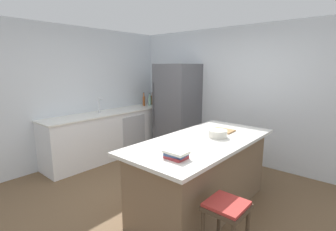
{
  "coord_description": "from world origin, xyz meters",
  "views": [
    {
      "loc": [
        2.08,
        -2.3,
        1.85
      ],
      "look_at": [
        -0.73,
        0.94,
        1.0
      ],
      "focal_mm": 26.5,
      "sensor_mm": 36.0,
      "label": 1
    }
  ],
  "objects_px": {
    "vinegar_bottle": "(144,101)",
    "bar_stool": "(226,214)",
    "whiskey_bottle": "(153,99)",
    "mixing_bowl": "(218,134)",
    "wine_bottle": "(154,98)",
    "cookbook_stack": "(176,154)",
    "cutting_board": "(222,130)",
    "refrigerator": "(177,109)",
    "kitchen_island": "(202,174)",
    "sink_faucet": "(99,105)",
    "gin_bottle": "(150,101)"
  },
  "relations": [
    {
      "from": "cutting_board",
      "to": "vinegar_bottle",
      "type": "bearing_deg",
      "value": 160.83
    },
    {
      "from": "sink_faucet",
      "to": "gin_bottle",
      "type": "distance_m",
      "value": 1.33
    },
    {
      "from": "wine_bottle",
      "to": "cookbook_stack",
      "type": "distance_m",
      "value": 3.52
    },
    {
      "from": "vinegar_bottle",
      "to": "bar_stool",
      "type": "bearing_deg",
      "value": -32.7
    },
    {
      "from": "kitchen_island",
      "to": "refrigerator",
      "type": "height_order",
      "value": "refrigerator"
    },
    {
      "from": "bar_stool",
      "to": "gin_bottle",
      "type": "bearing_deg",
      "value": 145.27
    },
    {
      "from": "bar_stool",
      "to": "cutting_board",
      "type": "height_order",
      "value": "cutting_board"
    },
    {
      "from": "sink_faucet",
      "to": "mixing_bowl",
      "type": "relative_size",
      "value": 1.22
    },
    {
      "from": "bar_stool",
      "to": "whiskey_bottle",
      "type": "distance_m",
      "value": 4.12
    },
    {
      "from": "sink_faucet",
      "to": "bar_stool",
      "type": "bearing_deg",
      "value": -15.12
    },
    {
      "from": "kitchen_island",
      "to": "cutting_board",
      "type": "bearing_deg",
      "value": 91.96
    },
    {
      "from": "refrigerator",
      "to": "bar_stool",
      "type": "distance_m",
      "value": 3.29
    },
    {
      "from": "wine_bottle",
      "to": "cutting_board",
      "type": "height_order",
      "value": "wine_bottle"
    },
    {
      "from": "cookbook_stack",
      "to": "mixing_bowl",
      "type": "relative_size",
      "value": 0.98
    },
    {
      "from": "whiskey_bottle",
      "to": "gin_bottle",
      "type": "bearing_deg",
      "value": -62.28
    },
    {
      "from": "whiskey_bottle",
      "to": "gin_bottle",
      "type": "distance_m",
      "value": 0.22
    },
    {
      "from": "cutting_board",
      "to": "refrigerator",
      "type": "bearing_deg",
      "value": 148.39
    },
    {
      "from": "vinegar_bottle",
      "to": "kitchen_island",
      "type": "bearing_deg",
      "value": -29.0
    },
    {
      "from": "gin_bottle",
      "to": "cutting_board",
      "type": "relative_size",
      "value": 0.96
    },
    {
      "from": "sink_faucet",
      "to": "whiskey_bottle",
      "type": "height_order",
      "value": "sink_faucet"
    },
    {
      "from": "bar_stool",
      "to": "mixing_bowl",
      "type": "relative_size",
      "value": 2.6
    },
    {
      "from": "wine_bottle",
      "to": "sink_faucet",
      "type": "bearing_deg",
      "value": -94.88
    },
    {
      "from": "mixing_bowl",
      "to": "wine_bottle",
      "type": "bearing_deg",
      "value": 150.89
    },
    {
      "from": "bar_stool",
      "to": "whiskey_bottle",
      "type": "relative_size",
      "value": 2.2
    },
    {
      "from": "refrigerator",
      "to": "mixing_bowl",
      "type": "height_order",
      "value": "refrigerator"
    },
    {
      "from": "sink_faucet",
      "to": "kitchen_island",
      "type": "bearing_deg",
      "value": -4.55
    },
    {
      "from": "cookbook_stack",
      "to": "refrigerator",
      "type": "bearing_deg",
      "value": 128.56
    },
    {
      "from": "vinegar_bottle",
      "to": "cutting_board",
      "type": "xyz_separation_m",
      "value": [
        2.56,
        -0.89,
        -0.11
      ]
    },
    {
      "from": "whiskey_bottle",
      "to": "kitchen_island",
      "type": "bearing_deg",
      "value": -33.74
    },
    {
      "from": "kitchen_island",
      "to": "whiskey_bottle",
      "type": "relative_size",
      "value": 7.45
    },
    {
      "from": "vinegar_bottle",
      "to": "cookbook_stack",
      "type": "height_order",
      "value": "vinegar_bottle"
    },
    {
      "from": "mixing_bowl",
      "to": "cutting_board",
      "type": "relative_size",
      "value": 0.79
    },
    {
      "from": "sink_faucet",
      "to": "cutting_board",
      "type": "relative_size",
      "value": 0.96
    },
    {
      "from": "kitchen_island",
      "to": "refrigerator",
      "type": "relative_size",
      "value": 1.14
    },
    {
      "from": "gin_bottle",
      "to": "cookbook_stack",
      "type": "bearing_deg",
      "value": -40.6
    },
    {
      "from": "refrigerator",
      "to": "sink_faucet",
      "type": "relative_size",
      "value": 6.34
    },
    {
      "from": "mixing_bowl",
      "to": "gin_bottle",
      "type": "bearing_deg",
      "value": 152.94
    },
    {
      "from": "refrigerator",
      "to": "sink_faucet",
      "type": "distance_m",
      "value": 1.63
    },
    {
      "from": "gin_bottle",
      "to": "cutting_board",
      "type": "distance_m",
      "value": 2.66
    },
    {
      "from": "vinegar_bottle",
      "to": "cookbook_stack",
      "type": "distance_m",
      "value": 3.49
    },
    {
      "from": "sink_faucet",
      "to": "wine_bottle",
      "type": "height_order",
      "value": "wine_bottle"
    },
    {
      "from": "kitchen_island",
      "to": "cookbook_stack",
      "type": "height_order",
      "value": "cookbook_stack"
    },
    {
      "from": "kitchen_island",
      "to": "mixing_bowl",
      "type": "xyz_separation_m",
      "value": [
        0.08,
        0.22,
        0.51
      ]
    },
    {
      "from": "kitchen_island",
      "to": "whiskey_bottle",
      "type": "height_order",
      "value": "whiskey_bottle"
    },
    {
      "from": "kitchen_island",
      "to": "cookbook_stack",
      "type": "bearing_deg",
      "value": -77.87
    },
    {
      "from": "whiskey_bottle",
      "to": "cutting_board",
      "type": "relative_size",
      "value": 0.94
    },
    {
      "from": "whiskey_bottle",
      "to": "cookbook_stack",
      "type": "bearing_deg",
      "value": -41.87
    },
    {
      "from": "bar_stool",
      "to": "whiskey_bottle",
      "type": "bearing_deg",
      "value": 143.84
    },
    {
      "from": "kitchen_island",
      "to": "cutting_board",
      "type": "relative_size",
      "value": 6.98
    },
    {
      "from": "cookbook_stack",
      "to": "cutting_board",
      "type": "distance_m",
      "value": 1.29
    }
  ]
}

